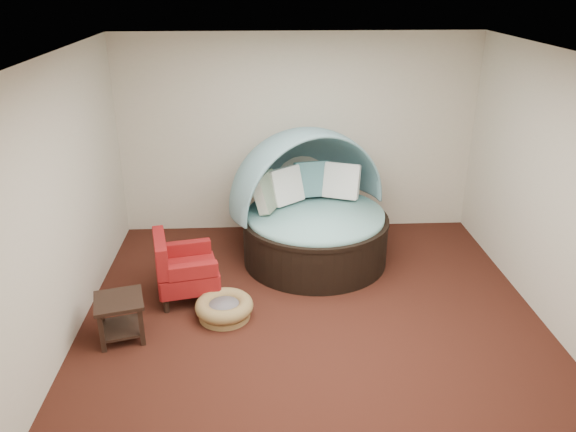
{
  "coord_description": "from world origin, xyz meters",
  "views": [
    {
      "loc": [
        -0.54,
        -5.17,
        3.47
      ],
      "look_at": [
        -0.24,
        0.6,
        0.98
      ],
      "focal_mm": 35.0,
      "sensor_mm": 36.0,
      "label": 1
    }
  ],
  "objects_px": {
    "red_armchair": "(182,269)",
    "side_table": "(120,313)",
    "canopy_daybed": "(311,201)",
    "pet_basket": "(224,308)"
  },
  "relations": [
    {
      "from": "pet_basket",
      "to": "red_armchair",
      "type": "relative_size",
      "value": 0.96
    },
    {
      "from": "canopy_daybed",
      "to": "pet_basket",
      "type": "relative_size",
      "value": 3.2
    },
    {
      "from": "pet_basket",
      "to": "red_armchair",
      "type": "xyz_separation_m",
      "value": [
        -0.49,
        0.45,
        0.25
      ]
    },
    {
      "from": "side_table",
      "to": "red_armchair",
      "type": "bearing_deg",
      "value": 54.77
    },
    {
      "from": "pet_basket",
      "to": "side_table",
      "type": "distance_m",
      "value": 1.1
    },
    {
      "from": "pet_basket",
      "to": "red_armchair",
      "type": "height_order",
      "value": "red_armchair"
    },
    {
      "from": "canopy_daybed",
      "to": "side_table",
      "type": "height_order",
      "value": "canopy_daybed"
    },
    {
      "from": "red_armchair",
      "to": "canopy_daybed",
      "type": "bearing_deg",
      "value": 19.1
    },
    {
      "from": "red_armchair",
      "to": "side_table",
      "type": "xyz_separation_m",
      "value": [
        -0.54,
        -0.77,
        -0.07
      ]
    },
    {
      "from": "side_table",
      "to": "canopy_daybed",
      "type": "bearing_deg",
      "value": 39.19
    }
  ]
}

